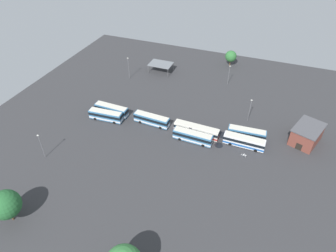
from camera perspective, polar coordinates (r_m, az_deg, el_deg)
name	(u,v)px	position (r m, az deg, el deg)	size (l,w,h in m)	color
ground_plane	(173,129)	(96.27, 0.95, -0.53)	(123.68, 123.68, 0.00)	#333335
bus_row0_slot0	(106,115)	(101.06, -11.71, 1.98)	(11.47, 3.37, 3.43)	teal
bus_row0_slot1	(112,110)	(103.38, -10.67, 3.05)	(11.88, 3.00, 3.43)	teal
bus_row1_slot1	(152,120)	(97.28, -3.11, 1.23)	(12.05, 3.25, 3.43)	teal
bus_row2_slot0	(193,137)	(90.76, 4.72, -2.02)	(12.16, 3.00, 3.43)	teal
bus_row2_slot1	(196,130)	(93.29, 5.37, -0.76)	(14.25, 3.10, 3.43)	silver
bus_row3_slot1	(244,141)	(91.60, 14.25, -2.85)	(12.17, 2.81, 3.43)	silver
bus_row3_slot2	(247,134)	(94.67, 14.72, -1.39)	(11.52, 3.30, 3.43)	teal
depot_building	(307,134)	(98.83, 24.84, -1.43)	(10.30, 12.12, 5.65)	brown
maintenance_shelter	(161,64)	(127.23, -1.39, 11.67)	(9.37, 6.74, 3.59)	slate
lamp_post_far_corner	(129,67)	(122.33, -7.50, 10.98)	(0.56, 0.28, 8.98)	slate
lamp_post_by_building	(250,109)	(100.58, 15.27, 3.05)	(0.56, 0.28, 8.20)	slate
lamp_post_near_entrance	(41,145)	(90.59, -22.92, -3.40)	(0.56, 0.28, 8.18)	slate
lamp_post_mid_lot	(229,74)	(119.87, 11.48, 9.63)	(0.56, 0.28, 7.87)	slate
tree_east_edge	(6,205)	(77.48, -28.45, -12.99)	(6.74, 6.74, 8.87)	brown
tree_west_edge	(231,56)	(134.45, 11.85, 12.83)	(4.80, 4.80, 6.76)	brown
puddle_between_rows	(219,145)	(91.50, 9.61, -3.63)	(2.56, 2.56, 0.01)	black
puddle_near_shelter	(222,135)	(95.38, 10.24, -1.69)	(3.28, 3.28, 0.01)	black
puddle_front_lane	(244,155)	(89.73, 14.15, -5.42)	(1.64, 1.64, 0.01)	black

